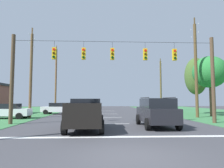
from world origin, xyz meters
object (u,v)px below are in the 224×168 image
utility_pole_mid_left (31,73)px  utility_pole_mid_right (196,68)px  tree_roadside_right (196,76)px  tree_roadside_far_right (210,72)px  distant_car_crossing_white (8,111)px  utility_pole_far_right (161,85)px  distant_car_oncoming (58,108)px  overhead_signal_span (115,73)px  utility_pole_far_left (56,78)px  suv_black (156,112)px  pickup_truck (86,114)px

utility_pole_mid_left → utility_pole_mid_right: bearing=-2.0°
tree_roadside_right → tree_roadside_far_right: size_ratio=1.10×
utility_pole_mid_left → tree_roadside_right: 21.09m
distant_car_crossing_white → utility_pole_mid_left: 4.53m
utility_pole_far_right → utility_pole_mid_left: size_ratio=0.95×
distant_car_oncoming → utility_pole_mid_left: 7.41m
overhead_signal_span → tree_roadside_right: size_ratio=2.15×
utility_pole_far_right → utility_pole_far_left: bearing=176.8°
suv_black → utility_pole_mid_left: utility_pole_mid_left is taller
tree_roadside_right → tree_roadside_far_right: tree_roadside_right is taller
tree_roadside_far_right → utility_pole_mid_right: bearing=-147.5°
overhead_signal_span → utility_pole_mid_right: bearing=30.5°
overhead_signal_span → distant_car_crossing_white: overhead_signal_span is taller
utility_pole_far_left → utility_pole_mid_left: bearing=-88.1°
utility_pole_mid_right → utility_pole_far_left: bearing=140.7°
utility_pole_mid_right → tree_roadside_far_right: 2.76m
utility_pole_mid_right → utility_pole_far_right: (0.10, 13.98, -0.77)m
utility_pole_mid_right → utility_pole_far_right: utility_pole_mid_right is taller
pickup_truck → tree_roadside_right: (13.88, 14.34, 4.15)m
tree_roadside_far_right → distant_car_crossing_white: bearing=-174.9°
overhead_signal_span → utility_pole_far_right: size_ratio=1.78×
utility_pole_far_right → utility_pole_far_left: (-18.43, 1.03, 1.13)m
utility_pole_far_right → distant_car_crossing_white: bearing=-143.8°
utility_pole_far_right → utility_pole_mid_left: bearing=-143.3°
distant_car_crossing_white → suv_black: bearing=-28.3°
overhead_signal_span → suv_black: overhead_signal_span is taller
overhead_signal_span → tree_roadside_right: (11.81, 11.12, 1.09)m
utility_pole_mid_left → distant_car_crossing_white: bearing=-149.1°
tree_roadside_right → utility_pole_mid_left: bearing=-166.0°
distant_car_oncoming → tree_roadside_far_right: 19.59m
distant_car_oncoming → utility_pole_far_left: 10.03m
distant_car_crossing_white → utility_pole_far_left: bearing=85.1°
pickup_truck → distant_car_crossing_white: size_ratio=1.25×
utility_pole_mid_right → tree_roadside_far_right: size_ratio=1.57×
distant_car_crossing_white → utility_pole_far_left: (1.32, 15.47, 4.96)m
suv_black → tree_roadside_right: 16.58m
utility_pole_mid_left → tree_roadside_far_right: 20.20m
utility_pole_far_left → distant_car_crossing_white: bearing=-94.9°
suv_black → distant_car_crossing_white: bearing=151.7°
utility_pole_far_left → suv_black: bearing=-62.3°
tree_roadside_far_right → utility_pole_mid_left: bearing=-177.5°
overhead_signal_span → utility_pole_mid_left: bearing=145.1°
distant_car_oncoming → utility_pole_far_right: (16.18, 7.39, 3.82)m
overhead_signal_span → utility_pole_far_right: 21.52m
suv_black → utility_pole_far_left: 25.96m
distant_car_crossing_white → utility_pole_far_right: utility_pole_far_right is taller
distant_car_crossing_white → tree_roadside_far_right: tree_roadside_far_right is taller
suv_black → tree_roadside_right: tree_roadside_right is taller
distant_car_oncoming → tree_roadside_far_right: bearing=-15.5°
distant_car_oncoming → utility_pole_mid_right: size_ratio=0.40×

